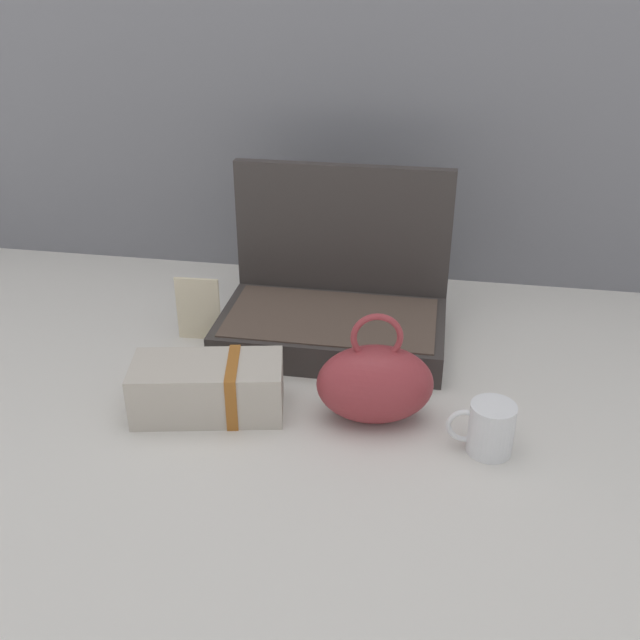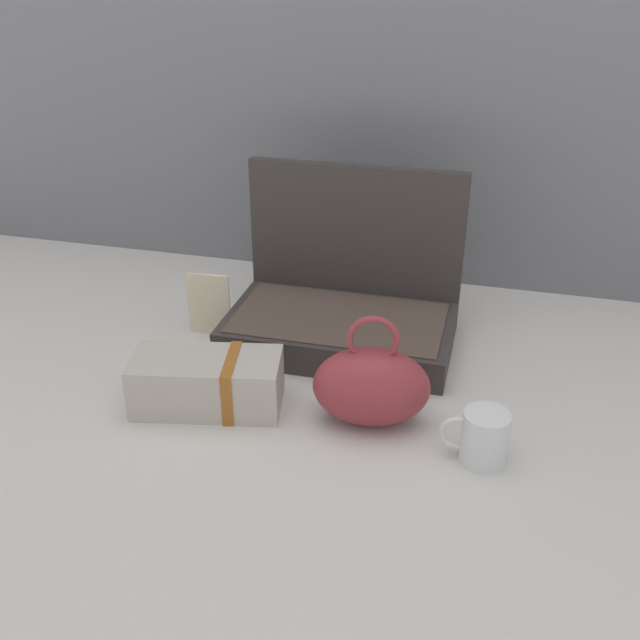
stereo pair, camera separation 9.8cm
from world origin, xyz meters
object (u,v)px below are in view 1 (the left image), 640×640
open_suitcase (335,303)px  coffee_mug (489,428)px  cream_toiletry_bag (210,388)px  teal_pouch_handbag (375,383)px  info_card_left (198,309)px

open_suitcase → coffee_mug: 0.47m
cream_toiletry_bag → coffee_mug: 0.49m
teal_pouch_handbag → cream_toiletry_bag: (-0.29, -0.03, -0.03)m
cream_toiletry_bag → coffee_mug: bearing=-3.9°
teal_pouch_handbag → cream_toiletry_bag: teal_pouch_handbag is taller
cream_toiletry_bag → info_card_left: bearing=112.2°
teal_pouch_handbag → info_card_left: bearing=150.0°
cream_toiletry_bag → coffee_mug: cream_toiletry_bag is taller
open_suitcase → cream_toiletry_bag: open_suitcase is taller
open_suitcase → teal_pouch_handbag: (0.12, -0.29, -0.00)m
open_suitcase → coffee_mug: (0.31, -0.35, -0.03)m
teal_pouch_handbag → cream_toiletry_bag: size_ratio=0.78×
coffee_mug → info_card_left: (-0.60, 0.29, 0.03)m
coffee_mug → cream_toiletry_bag: bearing=176.1°
cream_toiletry_bag → coffee_mug: size_ratio=2.55×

